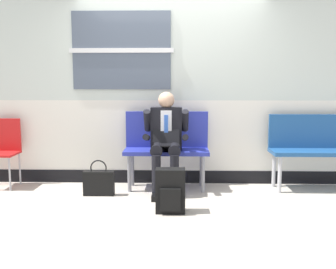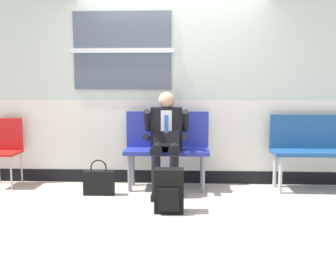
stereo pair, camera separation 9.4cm
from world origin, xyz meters
name	(u,v)px [view 1 (the left image)]	position (x,y,z in m)	size (l,w,h in m)	color
ground_plane	(170,198)	(0.00, 0.00, 0.00)	(18.00, 18.00, 0.00)	#B2A899
station_wall	(170,79)	(-0.01, 0.78, 1.44)	(5.18, 0.17, 2.89)	beige
bench_with_person	(167,144)	(-0.05, 0.51, 0.59)	(1.10, 0.42, 1.01)	#28339E
bench_empty	(322,145)	(1.99, 0.50, 0.58)	(1.36, 0.42, 0.98)	navy
person_seated	(166,138)	(-0.05, 0.30, 0.69)	(0.57, 0.70, 1.27)	black
backpack	(170,191)	(0.02, -0.50, 0.23)	(0.32, 0.21, 0.48)	black
handbag	(99,182)	(-0.88, 0.10, 0.16)	(0.38, 0.10, 0.45)	black
folding_chair	(4,146)	(-2.23, 0.52, 0.55)	(0.38, 0.38, 0.91)	red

